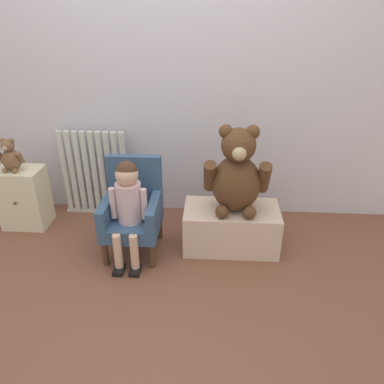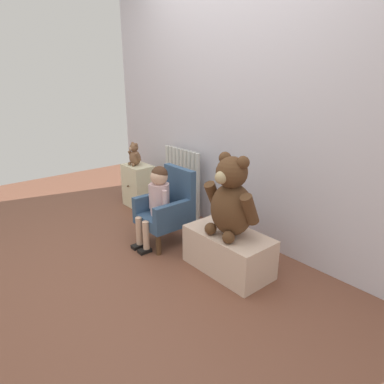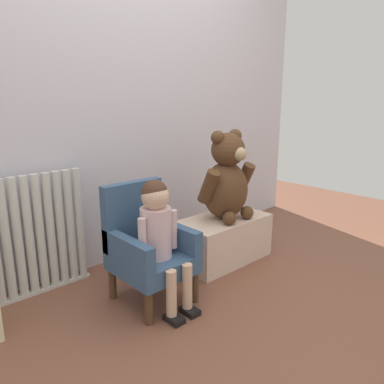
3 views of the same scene
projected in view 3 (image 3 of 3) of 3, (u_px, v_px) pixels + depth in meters
ground_plane at (238, 319)px, 1.97m from camera, size 6.00×6.00×0.00m
back_wall at (114, 87)px, 2.47m from camera, size 3.80×0.05×2.40m
radiator at (40, 235)px, 2.18m from camera, size 0.56×0.05×0.72m
child_armchair at (147, 246)px, 2.12m from camera, size 0.38×0.42×0.67m
child_figure at (159, 226)px, 2.00m from camera, size 0.25×0.35×0.72m
low_bench at (223, 239)px, 2.66m from camera, size 0.67×0.36×0.31m
large_teddy_bear at (227, 180)px, 2.56m from camera, size 0.45×0.31×0.61m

